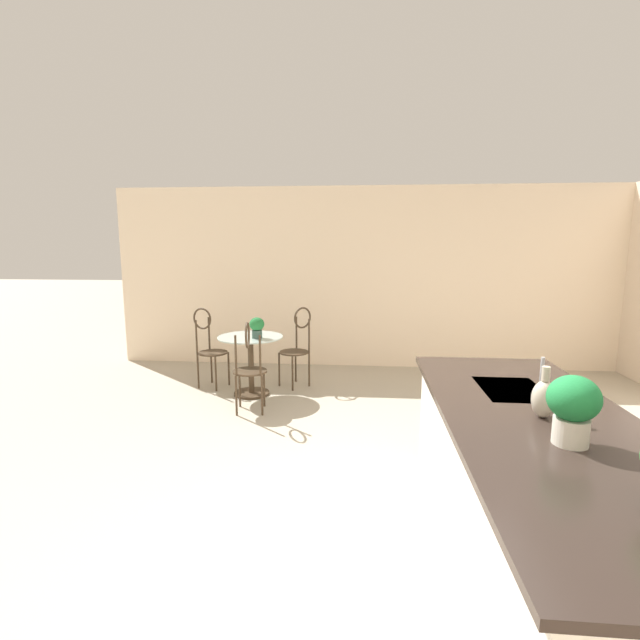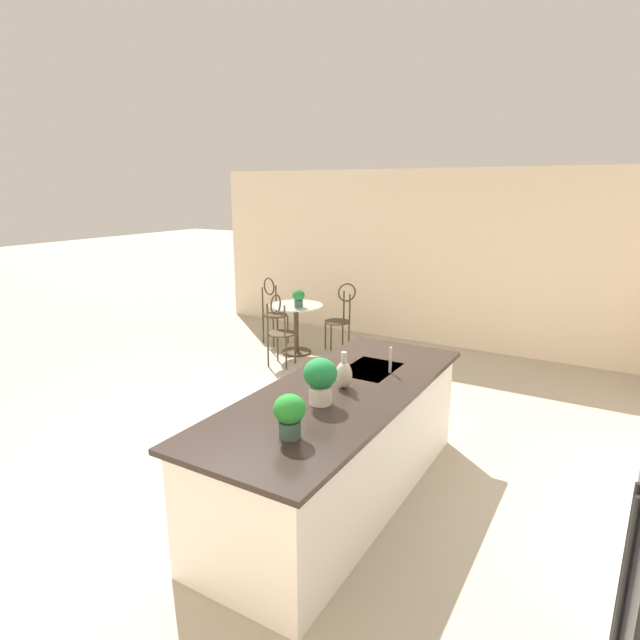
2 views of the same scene
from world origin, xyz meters
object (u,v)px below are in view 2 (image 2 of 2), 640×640
object	(u,v)px
chair_toward_desk	(279,327)
vase_on_counter	(344,374)
chair_near_window	(341,314)
potted_plant_counter_near	(320,378)
bistro_table	(296,324)
potted_plant_counter_far	(290,413)
chair_by_island	(273,307)
potted_plant_on_table	(299,297)

from	to	relation	value
chair_toward_desk	vase_on_counter	world-z (taller)	vase_on_counter
chair_near_window	chair_toward_desk	world-z (taller)	same
chair_toward_desk	potted_plant_counter_near	size ratio (longest dim) A/B	3.09
chair_toward_desk	potted_plant_counter_near	distance (m)	3.51
potted_plant_counter_near	chair_toward_desk	bearing A→B (deg)	-140.24
bistro_table	chair_toward_desk	distance (m)	0.65
potted_plant_counter_far	potted_plant_counter_near	world-z (taller)	potted_plant_counter_near
chair_by_island	potted_plant_on_table	distance (m)	0.87
bistro_table	chair_toward_desk	world-z (taller)	chair_toward_desk
chair_by_island	potted_plant_on_table	bearing A→B (deg)	62.88
bistro_table	chair_by_island	distance (m)	0.69
potted_plant_on_table	vase_on_counter	bearing A→B (deg)	38.28
chair_by_island	potted_plant_counter_far	distance (m)	5.17
vase_on_counter	potted_plant_counter_near	bearing A→B (deg)	-0.50
chair_near_window	vase_on_counter	world-z (taller)	vase_on_counter
bistro_table	potted_plant_counter_near	bearing A→B (deg)	35.55
chair_near_window	potted_plant_counter_far	distance (m)	4.72
bistro_table	chair_near_window	world-z (taller)	chair_near_window
potted_plant_on_table	potted_plant_counter_far	world-z (taller)	potted_plant_counter_far
vase_on_counter	potted_plant_on_table	bearing A→B (deg)	-141.72
bistro_table	potted_plant_on_table	bearing A→B (deg)	49.30
potted_plant_counter_far	potted_plant_counter_near	size ratio (longest dim) A/B	0.83
potted_plant_counter_near	chair_by_island	bearing A→B (deg)	-140.23
chair_toward_desk	potted_plant_counter_far	world-z (taller)	potted_plant_counter_far
potted_plant_on_table	chair_by_island	bearing A→B (deg)	-117.12
chair_near_window	chair_by_island	bearing A→B (deg)	-82.60
chair_by_island	potted_plant_counter_far	size ratio (longest dim) A/B	3.70
bistro_table	chair_near_window	bearing A→B (deg)	129.51
potted_plant_counter_far	potted_plant_on_table	bearing A→B (deg)	-147.90
potted_plant_on_table	chair_toward_desk	bearing A→B (deg)	3.07
potted_plant_on_table	potted_plant_counter_near	size ratio (longest dim) A/B	0.75
chair_toward_desk	potted_plant_counter_far	bearing A→B (deg)	35.85
potted_plant_on_table	potted_plant_counter_near	xyz separation A→B (m)	(3.20, 2.25, 0.23)
chair_toward_desk	potted_plant_on_table	bearing A→B (deg)	-176.93
chair_by_island	potted_plant_on_table	xyz separation A→B (m)	(0.37, 0.73, 0.31)
chair_by_island	potted_plant_counter_near	distance (m)	4.68
potted_plant_on_table	potted_plant_counter_far	xyz separation A→B (m)	(3.75, 2.35, 0.20)
bistro_table	potted_plant_counter_far	world-z (taller)	potted_plant_counter_far
bistro_table	potted_plant_counter_near	distance (m)	4.10
chair_toward_desk	potted_plant_on_table	world-z (taller)	chair_toward_desk
potted_plant_on_table	potted_plant_counter_far	distance (m)	4.43
chair_toward_desk	vase_on_counter	distance (m)	3.24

